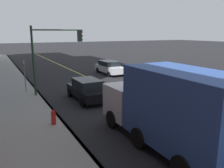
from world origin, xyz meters
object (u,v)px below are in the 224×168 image
(street_sign_post, at_px, (25,74))
(fire_hydrant, at_px, (54,118))
(car_black, at_px, (87,89))
(car_maroon, at_px, (223,105))
(car_white, at_px, (110,67))
(truck_blue, at_px, (171,108))
(traffic_light_mast, at_px, (54,48))

(street_sign_post, xyz_separation_m, fire_hydrant, (-7.94, -0.31, -1.13))
(car_black, xyz_separation_m, street_sign_post, (4.13, 3.67, 0.80))
(car_maroon, bearing_deg, car_white, -2.60)
(car_maroon, xyz_separation_m, truck_blue, (-1.40, 5.15, 1.06))
(fire_hydrant, bearing_deg, truck_blue, -139.23)
(car_black, distance_m, truck_blue, 8.36)
(traffic_light_mast, relative_size, street_sign_post, 1.96)
(street_sign_post, bearing_deg, car_white, -64.64)
(street_sign_post, bearing_deg, fire_hydrant, -177.80)
(car_black, xyz_separation_m, fire_hydrant, (-3.81, 3.36, -0.33))
(car_white, distance_m, traffic_light_mast, 10.53)
(car_maroon, height_order, fire_hydrant, car_maroon)
(car_white, xyz_separation_m, street_sign_post, (-4.76, 10.03, 0.80))
(truck_blue, bearing_deg, car_white, -18.87)
(truck_blue, height_order, street_sign_post, truck_blue)
(car_white, distance_m, street_sign_post, 11.13)
(car_white, bearing_deg, car_black, 144.38)
(car_black, xyz_separation_m, traffic_light_mast, (2.61, 1.59, 2.85))
(truck_blue, bearing_deg, fire_hydrant, 40.77)
(traffic_light_mast, bearing_deg, fire_hydrant, 164.58)
(car_white, distance_m, car_black, 10.93)
(car_white, xyz_separation_m, car_black, (-8.89, 6.37, 0.00))
(car_maroon, xyz_separation_m, street_sign_post, (11.02, 9.32, 0.88))
(car_white, relative_size, car_black, 1.10)
(truck_blue, distance_m, fire_hydrant, 6.05)
(car_maroon, xyz_separation_m, car_white, (15.77, -0.72, 0.08))
(car_white, height_order, car_black, car_black)
(traffic_light_mast, relative_size, fire_hydrant, 5.64)
(traffic_light_mast, xyz_separation_m, street_sign_post, (1.53, 2.07, -2.05))
(car_black, bearing_deg, car_white, -35.62)
(car_black, height_order, truck_blue, truck_blue)
(car_black, bearing_deg, street_sign_post, 41.57)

